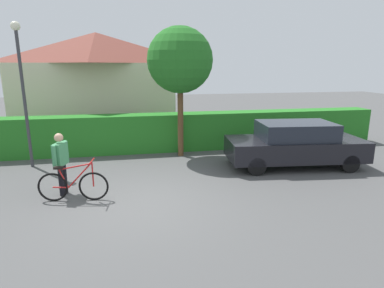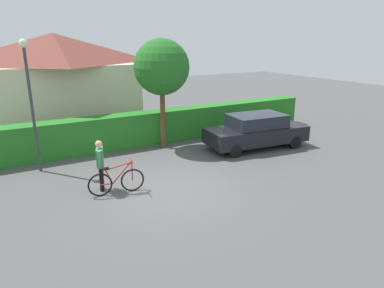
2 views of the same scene
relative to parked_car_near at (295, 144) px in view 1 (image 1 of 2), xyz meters
The scene contains 8 objects.
ground_plane 5.60m from the parked_car_near, 158.51° to the right, with size 60.00×60.00×0.00m, color #4E4E4E.
hedge_row 5.94m from the parked_car_near, 150.46° to the left, with size 19.93×0.90×1.44m, color #257522.
house_distant 10.28m from the parked_car_near, 131.61° to the left, with size 7.36×5.66×4.83m.
parked_car_near is the anchor object (origin of this frame).
bicycle 6.89m from the parked_car_near, 166.96° to the right, with size 1.70×0.50×1.03m.
person_rider 7.11m from the parked_car_near, behind, with size 0.33×0.63×1.62m.
street_lamp 8.94m from the parked_car_near, 169.05° to the left, with size 0.28×0.28×4.55m.
tree_kerbside 4.82m from the parked_car_near, 149.60° to the left, with size 2.30×2.30×4.59m.
Camera 1 is at (-0.09, -7.32, 3.24)m, focal length 30.01 mm.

